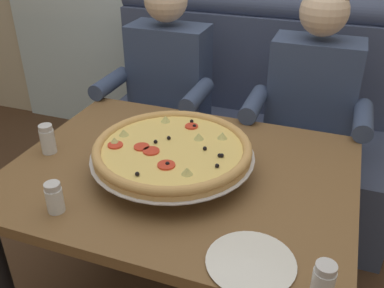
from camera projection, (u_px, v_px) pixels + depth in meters
name	position (u px, v px, depth m)	size (l,w,h in m)	color
booth_bench	(241.00, 134.00, 2.43)	(1.63, 0.78, 1.13)	#424C6B
dining_table	(181.00, 189.00, 1.55)	(1.20, 0.93, 0.72)	brown
diner_left	(162.00, 91.00, 2.16)	(0.54, 0.64, 1.27)	#2D3342
diner_right	(308.00, 113.00, 1.95)	(0.54, 0.64, 1.27)	#2D3342
pizza	(172.00, 150.00, 1.45)	(0.56, 0.56, 0.12)	silver
shaker_pepper_flakes	(48.00, 141.00, 1.59)	(0.05, 0.05, 0.11)	white
shaker_oregano	(55.00, 199.00, 1.28)	(0.05, 0.05, 0.10)	white
shaker_parmesan	(323.00, 284.00, 1.00)	(0.05, 0.05, 0.11)	white
plate_near_left	(251.00, 260.00, 1.11)	(0.24, 0.24, 0.02)	white
patio_chair	(153.00, 34.00, 3.80)	(0.42, 0.43, 0.86)	black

